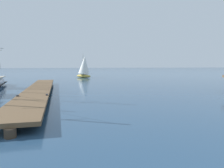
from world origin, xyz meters
TOP-DOWN VIEW (x-y plane):
  - floating_dock at (-6.13, 17.97)m, footprint 1.92×20.52m
  - distant_sailboat at (0.05, 39.28)m, footprint 3.03×3.90m

SIDE VIEW (x-z plane):
  - floating_dock at x=-6.13m, z-range 0.10..0.63m
  - distant_sailboat at x=0.05m, z-range -0.24..4.13m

